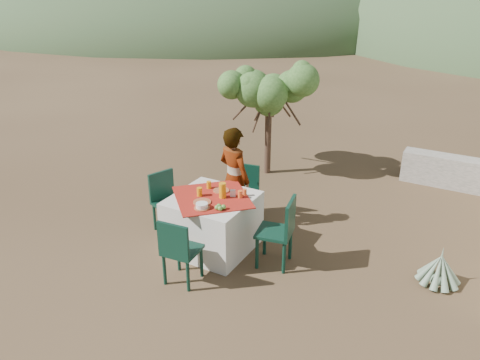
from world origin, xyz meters
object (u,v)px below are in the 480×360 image
(chair_right, at_px, (281,229))
(chair_far, at_px, (245,189))
(chair_left, at_px, (166,199))
(table, at_px, (213,222))
(juice_pitcher, at_px, (223,190))
(shrub_tree, at_px, (273,96))
(agave, at_px, (439,269))
(chair_near, at_px, (179,249))
(person, at_px, (234,178))

(chair_right, bearing_deg, chair_far, -143.18)
(chair_far, relative_size, chair_left, 0.95)
(table, height_order, juice_pitcher, juice_pitcher)
(shrub_tree, relative_size, agave, 3.33)
(table, distance_m, chair_far, 1.00)
(chair_near, distance_m, chair_left, 1.39)
(chair_left, distance_m, juice_pitcher, 1.07)
(chair_near, xyz_separation_m, agave, (2.70, 1.54, -0.29))
(chair_right, bearing_deg, agave, 96.88)
(chair_near, bearing_deg, juice_pitcher, -96.69)
(chair_near, xyz_separation_m, chair_left, (-0.96, 1.01, 0.00))
(chair_right, bearing_deg, juice_pitcher, -100.12)
(chair_left, height_order, juice_pitcher, juice_pitcher)
(chair_far, bearing_deg, chair_near, -93.20)
(person, bearing_deg, chair_left, 52.47)
(chair_near, relative_size, chair_right, 0.93)
(chair_near, bearing_deg, chair_left, -51.26)
(chair_right, distance_m, shrub_tree, 3.24)
(shrub_tree, bearing_deg, agave, -33.30)
(person, bearing_deg, chair_right, 166.16)
(person, xyz_separation_m, agave, (2.86, -0.04, -0.57))
(table, relative_size, chair_far, 1.58)
(table, relative_size, chair_right, 1.40)
(table, xyz_separation_m, person, (-0.06, 0.68, 0.38))
(chair_left, xyz_separation_m, person, (0.80, 0.57, 0.28))
(chair_left, bearing_deg, juice_pitcher, -74.35)
(table, distance_m, shrub_tree, 3.04)
(table, relative_size, agave, 2.35)
(table, height_order, chair_left, chair_left)
(chair_near, height_order, chair_right, chair_right)
(person, height_order, agave, person)
(person, xyz_separation_m, juice_pitcher, (0.19, -0.63, 0.11))
(shrub_tree, bearing_deg, table, -80.30)
(chair_right, bearing_deg, shrub_tree, -162.92)
(chair_left, height_order, chair_right, chair_right)
(chair_right, distance_m, person, 1.22)
(table, relative_size, shrub_tree, 0.70)
(chair_near, bearing_deg, table, -88.39)
(chair_right, relative_size, person, 0.61)
(agave, relative_size, juice_pitcher, 2.71)
(chair_far, xyz_separation_m, juice_pitcher, (0.19, -0.95, 0.41))
(juice_pitcher, bearing_deg, shrub_tree, 102.52)
(chair_left, bearing_deg, person, -35.50)
(chair_left, bearing_deg, chair_near, -117.11)
(chair_right, bearing_deg, table, -97.15)
(chair_left, bearing_deg, table, -78.32)
(chair_left, bearing_deg, shrub_tree, 11.16)
(juice_pitcher, bearing_deg, chair_right, 0.68)
(chair_left, distance_m, person, 1.02)
(chair_right, relative_size, agave, 1.68)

